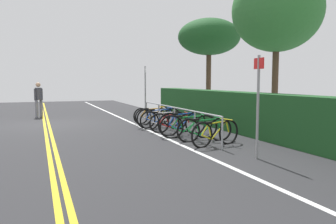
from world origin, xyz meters
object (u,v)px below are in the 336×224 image
bicycle_6 (188,126)px  tree_near_left (209,37)px  bicycle_1 (155,117)px  bicycle_4 (174,123)px  bicycle_0 (153,115)px  tree_mid (277,11)px  bicycle_5 (182,123)px  bicycle_3 (163,120)px  bicycle_8 (216,133)px  sign_post_far (258,97)px  bicycle_7 (204,130)px  bike_rack (175,113)px  sign_post_near (145,88)px  bicycle_2 (159,118)px  pedestrian (39,97)px

bicycle_6 → tree_near_left: tree_near_left is taller
bicycle_1 → bicycle_4: bicycle_4 is taller
bicycle_0 → bicycle_1: (0.58, -0.10, 0.00)m
tree_mid → bicycle_5: bearing=-85.9°
bicycle_3 → bicycle_8: (3.37, 0.27, 0.01)m
bicycle_4 → sign_post_far: sign_post_far is taller
bicycle_7 → tree_mid: 5.59m
bicycle_5 → bicycle_7: bearing=5.4°
sign_post_far → tree_mid: (-3.96, 3.58, 2.86)m
bicycle_8 → bicycle_6: bearing=-172.6°
bike_rack → bicycle_5: bearing=1.0°
bike_rack → bicycle_6: 1.32m
bicycle_0 → tree_mid: size_ratio=0.30×
bicycle_0 → bicycle_4: bearing=-2.8°
bicycle_1 → tree_near_left: bearing=127.7°
bicycle_8 → tree_near_left: 9.45m
bicycle_5 → bicycle_8: bearing=3.0°
bike_rack → bicycle_5: size_ratio=3.73×
bicycle_4 → tree_near_left: (-5.22, 4.03, 3.63)m
sign_post_far → tree_mid: bearing=137.9°
sign_post_near → bike_rack: bearing=-3.3°
bicycle_7 → bicycle_4: bearing=-174.9°
bicycle_7 → bicycle_2: bearing=-175.9°
bicycle_1 → pedestrian: (-4.69, -4.29, 0.63)m
bicycle_3 → bicycle_4: bearing=8.5°
bicycle_3 → bicycle_6: size_ratio=0.93×
bicycle_1 → bicycle_5: bearing=0.2°
bicycle_8 → tree_mid: 5.84m
bicycle_8 → tree_near_left: tree_near_left is taller
bicycle_6 → sign_post_near: bearing=176.8°
bicycle_2 → bicycle_0: bearing=172.0°
bicycle_1 → tree_near_left: (-3.09, 3.99, 3.64)m
bicycle_0 → bicycle_1: bearing=-9.3°
bicycle_3 → bicycle_1: bearing=173.6°
bike_rack → tree_mid: bearing=84.4°
bicycle_4 → sign_post_near: sign_post_near is taller
bicycle_0 → bike_rack: bearing=-2.1°
bicycle_0 → bicycle_2: bicycle_2 is taller
bicycle_0 → bicycle_4: bicycle_4 is taller
bike_rack → bicycle_4: size_ratio=3.83×
bicycle_4 → sign_post_far: size_ratio=0.73×
bicycle_1 → tree_mid: 5.99m
bicycle_4 → bicycle_7: bicycle_7 is taller
bicycle_4 → bicycle_6: (1.23, -0.03, 0.03)m
sign_post_far → bicycle_0: bearing=-178.9°
bicycle_4 → sign_post_far: bearing=3.6°
bike_rack → bicycle_1: bearing=179.9°
pedestrian → bicycle_3: bearing=34.4°
bicycle_5 → tree_near_left: tree_near_left is taller
bicycle_8 → sign_post_near: 6.85m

